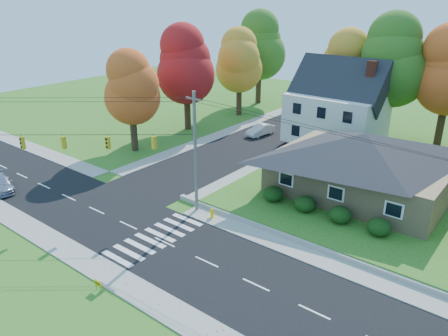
% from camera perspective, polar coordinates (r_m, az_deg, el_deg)
% --- Properties ---
extents(ground, '(120.00, 120.00, 0.00)m').
position_cam_1_polar(ground, '(32.35, -7.76, -9.61)').
color(ground, '#3D7923').
extents(road_main, '(90.00, 8.00, 0.02)m').
position_cam_1_polar(road_main, '(32.34, -7.76, -9.59)').
color(road_main, black).
rests_on(road_main, ground).
extents(road_cross, '(8.00, 44.00, 0.02)m').
position_cam_1_polar(road_cross, '(55.55, 5.74, 4.23)').
color(road_cross, black).
rests_on(road_cross, ground).
extents(sidewalk_north, '(90.00, 2.00, 0.08)m').
position_cam_1_polar(sidewalk_north, '(35.46, -1.96, -6.31)').
color(sidewalk_north, '#9C9A90').
rests_on(sidewalk_north, ground).
extents(sidewalk_south, '(90.00, 2.00, 0.08)m').
position_cam_1_polar(sidewalk_south, '(29.71, -14.84, -13.29)').
color(sidewalk_south, '#9C9A90').
rests_on(sidewalk_south, ground).
extents(lawn, '(30.00, 30.00, 0.50)m').
position_cam_1_polar(lawn, '(43.68, 25.69, -2.65)').
color(lawn, '#3D7923').
rests_on(lawn, ground).
extents(ranch_house, '(14.60, 10.60, 5.40)m').
position_cam_1_polar(ranch_house, '(39.27, 17.63, 0.69)').
color(ranch_house, tan).
rests_on(ranch_house, lawn).
extents(colonial_house, '(10.40, 8.40, 9.60)m').
position_cam_1_polar(colonial_house, '(52.40, 14.60, 7.74)').
color(colonial_house, silver).
rests_on(colonial_house, lawn).
extents(hedge_row, '(10.70, 1.70, 1.27)m').
position_cam_1_polar(hedge_row, '(35.00, 12.69, -5.26)').
color(hedge_row, '#163A10').
rests_on(hedge_row, lawn).
extents(traffic_infrastructure, '(38.10, 10.66, 10.00)m').
position_cam_1_polar(traffic_infrastructure, '(30.96, -6.65, -0.36)').
color(traffic_infrastructure, '#666059').
rests_on(traffic_infrastructure, ground).
extents(tree_lot_0, '(6.72, 6.72, 12.51)m').
position_cam_1_polar(tree_lot_0, '(57.90, 15.62, 12.72)').
color(tree_lot_0, '#3F2A19').
rests_on(tree_lot_0, lawn).
extents(tree_lot_1, '(7.84, 7.84, 14.60)m').
position_cam_1_polar(tree_lot_1, '(54.73, 21.20, 12.96)').
color(tree_lot_1, '#3F2A19').
rests_on(tree_lot_1, lawn).
extents(tree_west_0, '(6.16, 6.16, 11.47)m').
position_cam_1_polar(tree_west_0, '(49.29, -12.14, 10.16)').
color(tree_west_0, '#3F2A19').
rests_on(tree_west_0, ground).
extents(tree_west_1, '(7.28, 7.28, 13.56)m').
position_cam_1_polar(tree_west_1, '(56.54, -5.00, 13.37)').
color(tree_west_1, '#3F2A19').
rests_on(tree_west_1, ground).
extents(tree_west_2, '(6.72, 6.72, 12.51)m').
position_cam_1_polar(tree_west_2, '(63.62, 2.03, 13.79)').
color(tree_west_2, '#3F2A19').
rests_on(tree_west_2, ground).
extents(tree_west_3, '(7.84, 7.84, 14.60)m').
position_cam_1_polar(tree_west_3, '(71.10, 4.68, 15.66)').
color(tree_west_3, '#3F2A19').
rests_on(tree_west_3, ground).
extents(silver_sedan, '(4.84, 3.04, 1.31)m').
position_cam_1_polar(silver_sedan, '(44.66, -27.24, -1.81)').
color(silver_sedan, '#9A9DB0').
rests_on(silver_sedan, road_main).
extents(white_car, '(1.96, 4.32, 1.37)m').
position_cam_1_polar(white_car, '(55.44, 4.77, 4.98)').
color(white_car, silver).
rests_on(white_car, road_cross).
extents(fire_hydrant, '(0.47, 0.38, 0.85)m').
position_cam_1_polar(fire_hydrant, '(35.09, -1.58, -5.95)').
color(fire_hydrant, '#FFCD02').
rests_on(fire_hydrant, ground).
extents(yard_sign, '(0.60, 0.05, 0.75)m').
position_cam_1_polar(yard_sign, '(28.22, -16.16, -14.31)').
color(yard_sign, black).
rests_on(yard_sign, ground).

